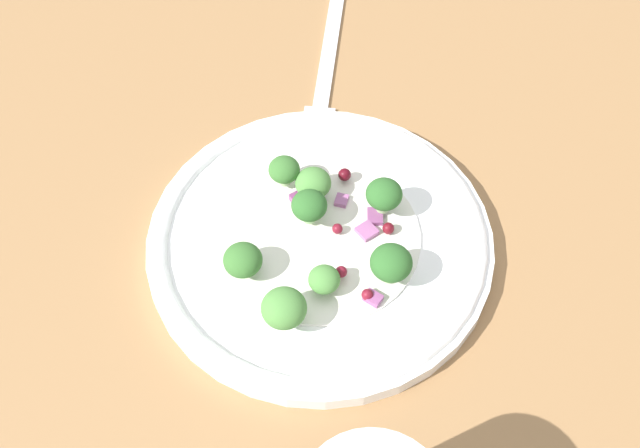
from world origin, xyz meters
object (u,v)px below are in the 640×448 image
broccoli_floret_0 (324,280)px  broccoli_floret_2 (284,309)px  broccoli_floret_1 (309,206)px  fork (326,67)px  plate (320,240)px

broccoli_floret_0 → broccoli_floret_2: broccoli_floret_2 is taller
broccoli_floret_0 → broccoli_floret_1: bearing=99.1°
broccoli_floret_1 → fork: broccoli_floret_1 is taller
broccoli_floret_2 → fork: (3.30, 23.65, -2.74)cm
broccoli_floret_2 → broccoli_floret_0: bearing=42.6°
broccoli_floret_1 → broccoli_floret_2: bearing=-102.5°
broccoli_floret_0 → broccoli_floret_2: size_ratio=0.72×
broccoli_floret_1 → broccoli_floret_0: bearing=-80.9°
broccoli_floret_0 → broccoli_floret_2: (-2.48, -2.28, 0.55)cm
broccoli_floret_1 → broccoli_floret_2: 7.62cm
plate → fork: (0.98, 17.28, -0.61)cm
fork → broccoli_floret_2: bearing=-98.0°
plate → broccoli_floret_2: (-2.33, -6.37, 2.13)cm
broccoli_floret_2 → fork: 24.03cm
broccoli_floret_1 → fork: size_ratio=0.13×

